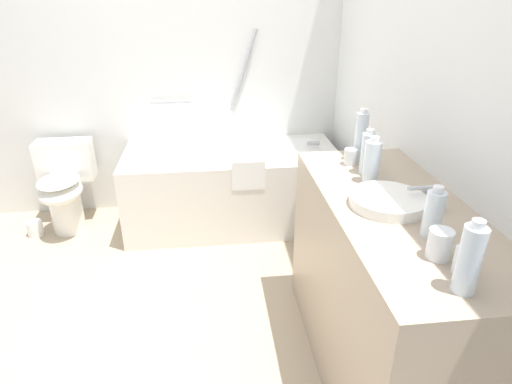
% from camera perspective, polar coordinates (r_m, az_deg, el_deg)
% --- Properties ---
extents(ground_plane, '(3.88, 3.88, 0.00)m').
position_cam_1_polar(ground_plane, '(2.55, -15.24, -16.08)').
color(ground_plane, tan).
extents(wall_back_tiled, '(3.28, 0.10, 2.44)m').
position_cam_1_polar(wall_back_tiled, '(3.40, -14.43, 17.32)').
color(wall_back_tiled, silver).
rests_on(wall_back_tiled, ground_plane).
extents(wall_right_mirror, '(0.10, 3.20, 2.44)m').
position_cam_1_polar(wall_right_mirror, '(2.21, 22.77, 12.18)').
color(wall_right_mirror, silver).
rests_on(wall_right_mirror, ground_plane).
extents(bathtub, '(1.55, 0.69, 1.39)m').
position_cam_1_polar(bathtub, '(3.24, -3.17, 0.92)').
color(bathtub, silver).
rests_on(bathtub, ground_plane).
extents(toilet, '(0.40, 0.52, 0.65)m').
position_cam_1_polar(toilet, '(3.45, -24.00, 0.91)').
color(toilet, white).
rests_on(toilet, ground_plane).
extents(vanity_counter, '(0.55, 1.29, 0.87)m').
position_cam_1_polar(vanity_counter, '(2.03, 16.60, -12.68)').
color(vanity_counter, tan).
rests_on(vanity_counter, ground_plane).
extents(sink_basin, '(0.30, 0.30, 0.04)m').
position_cam_1_polar(sink_basin, '(1.78, 17.00, -1.12)').
color(sink_basin, white).
rests_on(sink_basin, vanity_counter).
extents(sink_faucet, '(0.13, 0.15, 0.08)m').
position_cam_1_polar(sink_faucet, '(1.85, 22.09, -0.42)').
color(sink_faucet, silver).
rests_on(sink_faucet, vanity_counter).
extents(water_bottle_0, '(0.07, 0.07, 0.21)m').
position_cam_1_polar(water_bottle_0, '(1.95, 15.05, 3.93)').
color(water_bottle_0, silver).
rests_on(water_bottle_0, vanity_counter).
extents(water_bottle_1, '(0.06, 0.06, 0.26)m').
position_cam_1_polar(water_bottle_1, '(2.19, 13.69, 7.12)').
color(water_bottle_1, silver).
rests_on(water_bottle_1, vanity_counter).
extents(water_bottle_2, '(0.07, 0.07, 0.19)m').
position_cam_1_polar(water_bottle_2, '(1.59, 22.39, -2.62)').
color(water_bottle_2, silver).
rests_on(water_bottle_2, vanity_counter).
extents(water_bottle_3, '(0.07, 0.07, 0.21)m').
position_cam_1_polar(water_bottle_3, '(2.04, 14.60, 4.98)').
color(water_bottle_3, silver).
rests_on(water_bottle_3, vanity_counter).
extents(water_bottle_4, '(0.07, 0.07, 0.23)m').
position_cam_1_polar(water_bottle_4, '(1.34, 26.38, -7.95)').
color(water_bottle_4, silver).
rests_on(water_bottle_4, vanity_counter).
extents(drinking_glass_0, '(0.06, 0.06, 0.08)m').
position_cam_1_polar(drinking_glass_0, '(1.45, 25.77, -8.20)').
color(drinking_glass_0, white).
rests_on(drinking_glass_0, vanity_counter).
extents(drinking_glass_1, '(0.06, 0.06, 0.08)m').
position_cam_1_polar(drinking_glass_1, '(2.15, 12.37, 4.56)').
color(drinking_glass_1, white).
rests_on(drinking_glass_1, vanity_counter).
extents(drinking_glass_2, '(0.08, 0.08, 0.10)m').
position_cam_1_polar(drinking_glass_2, '(1.49, 23.09, -6.36)').
color(drinking_glass_2, white).
rests_on(drinking_glass_2, vanity_counter).
extents(toilet_paper_roll, '(0.11, 0.11, 0.11)m').
position_cam_1_polar(toilet_paper_roll, '(3.56, -27.14, -4.28)').
color(toilet_paper_roll, white).
rests_on(toilet_paper_roll, ground_plane).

